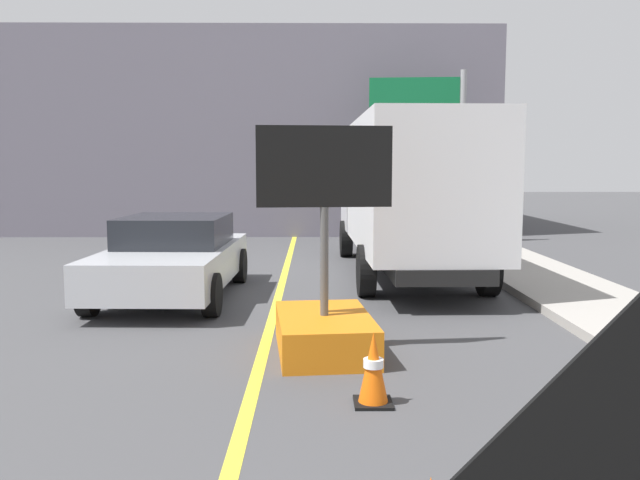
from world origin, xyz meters
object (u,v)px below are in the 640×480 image
object	(u,v)px
arrow_board_trailer	(324,313)
box_truck	(408,191)
highway_guide_sign	(435,126)
pickup_car	(174,257)
traffic_cone_mid_lane	(373,369)

from	to	relation	value
arrow_board_trailer	box_truck	xyz separation A→B (m)	(1.80, 5.63, 1.25)
arrow_board_trailer	highway_guide_sign	xyz separation A→B (m)	(3.40, 11.45, 2.94)
box_truck	highway_guide_sign	xyz separation A→B (m)	(1.61, 5.82, 1.69)
arrow_board_trailer	box_truck	size ratio (longest dim) A/B	0.34
box_truck	pickup_car	xyz separation A→B (m)	(-4.32, -2.20, -1.04)
box_truck	traffic_cone_mid_lane	world-z (taller)	box_truck
highway_guide_sign	traffic_cone_mid_lane	size ratio (longest dim) A/B	7.17
box_truck	pickup_car	size ratio (longest dim) A/B	1.78
pickup_car	box_truck	bearing A→B (deg)	26.99
box_truck	pickup_car	distance (m)	4.96
pickup_car	traffic_cone_mid_lane	distance (m)	5.99
pickup_car	highway_guide_sign	xyz separation A→B (m)	(5.93, 8.02, 2.73)
box_truck	highway_guide_sign	world-z (taller)	highway_guide_sign
box_truck	traffic_cone_mid_lane	bearing A→B (deg)	-100.45
pickup_car	highway_guide_sign	distance (m)	10.34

